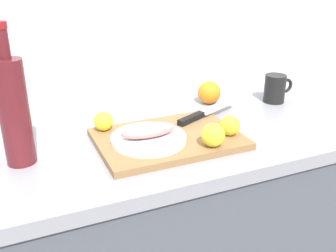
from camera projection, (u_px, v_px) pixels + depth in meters
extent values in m
cube|color=silver|center=(87.00, 5.00, 1.27)|extent=(3.20, 0.05, 2.50)
cube|color=gray|center=(121.00, 147.00, 1.14)|extent=(2.00, 0.60, 0.04)
cube|color=olive|center=(168.00, 139.00, 1.12)|extent=(0.40, 0.29, 0.02)
cylinder|color=white|center=(149.00, 139.00, 1.08)|extent=(0.21, 0.21, 0.01)
ellipsoid|color=tan|center=(148.00, 130.00, 1.07)|extent=(0.16, 0.07, 0.04)
cube|color=silver|center=(218.00, 107.00, 1.31)|extent=(0.18, 0.11, 0.00)
cube|color=black|center=(191.00, 119.00, 1.21)|extent=(0.11, 0.07, 0.02)
sphere|color=yellow|center=(230.00, 125.00, 1.11)|extent=(0.06, 0.06, 0.06)
sphere|color=yellow|center=(103.00, 121.00, 1.14)|extent=(0.06, 0.06, 0.06)
sphere|color=yellow|center=(213.00, 135.00, 1.04)|extent=(0.06, 0.06, 0.06)
cylinder|color=#59191E|center=(14.00, 113.00, 0.96)|extent=(0.07, 0.07, 0.27)
cylinder|color=#59191E|center=(3.00, 44.00, 0.89)|extent=(0.03, 0.03, 0.07)
cylinder|color=maroon|center=(0.00, 25.00, 0.87)|extent=(0.03, 0.03, 0.02)
cylinder|color=black|center=(275.00, 89.00, 1.42)|extent=(0.08, 0.08, 0.10)
torus|color=black|center=(286.00, 86.00, 1.44)|extent=(0.06, 0.01, 0.06)
sphere|color=orange|center=(209.00, 93.00, 1.41)|extent=(0.08, 0.08, 0.08)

